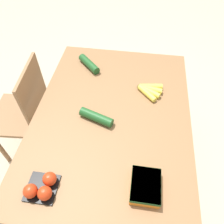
{
  "coord_description": "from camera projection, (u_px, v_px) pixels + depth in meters",
  "views": [
    {
      "loc": [
        -0.84,
        -0.12,
        1.78
      ],
      "look_at": [
        0.0,
        0.0,
        0.76
      ],
      "focal_mm": 35.0,
      "sensor_mm": 36.0,
      "label": 1
    }
  ],
  "objects": [
    {
      "name": "ground_plane",
      "position": [
        112.0,
        167.0,
        1.91
      ],
      "size": [
        12.0,
        12.0,
        0.0
      ],
      "primitive_type": "plane",
      "color": "#B7A88E"
    },
    {
      "name": "dining_table",
      "position": [
        112.0,
        124.0,
        1.42
      ],
      "size": [
        1.35,
        0.96,
        0.73
      ],
      "color": "olive",
      "rests_on": "ground_plane"
    },
    {
      "name": "chair",
      "position": [
        26.0,
        112.0,
        1.7
      ],
      "size": [
        0.45,
        0.43,
        0.89
      ],
      "rotation": [
        0.0,
        0.0,
        3.22
      ],
      "color": "#8E6642",
      "rests_on": "ground_plane"
    },
    {
      "name": "banana_bunch",
      "position": [
        149.0,
        90.0,
        1.46
      ],
      "size": [
        0.16,
        0.17,
        0.04
      ],
      "color": "brown",
      "rests_on": "dining_table"
    },
    {
      "name": "tomato_pack",
      "position": [
        42.0,
        188.0,
        1.02
      ],
      "size": [
        0.15,
        0.15,
        0.08
      ],
      "color": "black",
      "rests_on": "dining_table"
    },
    {
      "name": "carrot_bag",
      "position": [
        146.0,
        186.0,
        1.03
      ],
      "size": [
        0.17,
        0.14,
        0.06
      ],
      "color": "orange",
      "rests_on": "dining_table"
    },
    {
      "name": "cucumber_near",
      "position": [
        96.0,
        117.0,
        1.3
      ],
      "size": [
        0.12,
        0.22,
        0.05
      ],
      "color": "#1E5123",
      "rests_on": "dining_table"
    },
    {
      "name": "cucumber_far",
      "position": [
        89.0,
        64.0,
        1.63
      ],
      "size": [
        0.19,
        0.19,
        0.05
      ],
      "color": "#1E5123",
      "rests_on": "dining_table"
    }
  ]
}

